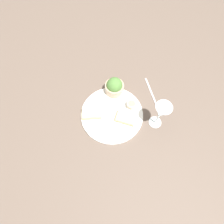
% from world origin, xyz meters
% --- Properties ---
extents(ground_plane, '(4.00, 4.00, 0.00)m').
position_xyz_m(ground_plane, '(0.00, 0.00, 0.00)').
color(ground_plane, brown).
extents(dinner_plate, '(0.31, 0.31, 0.01)m').
position_xyz_m(dinner_plate, '(0.00, 0.00, 0.01)').
color(dinner_plate, white).
rests_on(dinner_plate, ground_plane).
extents(salad_bowl, '(0.10, 0.10, 0.09)m').
position_xyz_m(salad_bowl, '(-0.04, -0.13, 0.05)').
color(salad_bowl, tan).
rests_on(salad_bowl, dinner_plate).
extents(sauce_ramekin, '(0.05, 0.05, 0.03)m').
position_xyz_m(sauce_ramekin, '(-0.10, -0.02, 0.03)').
color(sauce_ramekin, beige).
rests_on(sauce_ramekin, dinner_plate).
extents(cheese_toast_near, '(0.11, 0.10, 0.03)m').
position_xyz_m(cheese_toast_near, '(-0.06, 0.04, 0.03)').
color(cheese_toast_near, '#D1B27F').
rests_on(cheese_toast_near, dinner_plate).
extents(cheese_toast_far, '(0.10, 0.07, 0.03)m').
position_xyz_m(cheese_toast_far, '(0.10, -0.02, 0.03)').
color(cheese_toast_far, '#D1B27F').
rests_on(cheese_toast_far, dinner_plate).
extents(wine_glass, '(0.07, 0.07, 0.17)m').
position_xyz_m(wine_glass, '(-0.20, 0.09, 0.12)').
color(wine_glass, silver).
rests_on(wine_glass, ground_plane).
extents(fork, '(0.01, 0.16, 0.01)m').
position_xyz_m(fork, '(-0.23, -0.09, 0.00)').
color(fork, silver).
rests_on(fork, ground_plane).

